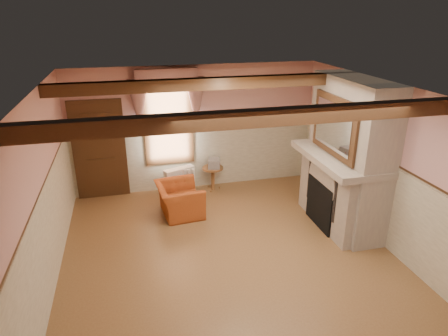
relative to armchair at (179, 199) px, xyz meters
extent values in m
cube|color=brown|center=(0.59, -1.71, -0.32)|extent=(5.50, 6.00, 0.01)
cube|color=silver|center=(0.59, -1.71, 2.48)|extent=(5.50, 6.00, 0.01)
cube|color=#CB908C|center=(0.59, 1.29, 1.08)|extent=(5.50, 0.02, 2.80)
cube|color=#CB908C|center=(0.59, -4.71, 1.08)|extent=(5.50, 0.02, 2.80)
cube|color=#CB908C|center=(-2.16, -1.71, 1.08)|extent=(0.02, 6.00, 2.80)
cube|color=#CB908C|center=(3.34, -1.71, 1.08)|extent=(0.02, 6.00, 2.80)
cube|color=black|center=(2.59, -1.11, 0.13)|extent=(0.20, 0.95, 0.90)
imported|color=#994219|center=(0.00, 0.00, 0.00)|extent=(0.94, 1.05, 0.63)
cylinder|color=brown|center=(0.91, 0.99, -0.04)|extent=(0.59, 0.59, 0.55)
cube|color=#B7AD8C|center=(0.94, 0.98, 0.33)|extent=(0.33, 0.38, 0.20)
cube|color=white|center=(0.14, 0.99, -0.02)|extent=(0.72, 0.42, 0.60)
imported|color=brown|center=(2.83, -1.28, 1.15)|extent=(0.37, 0.37, 0.09)
cube|color=black|center=(2.83, -0.61, 1.20)|extent=(0.14, 0.24, 0.20)
cylinder|color=gold|center=(2.83, -0.42, 1.24)|extent=(0.11, 0.11, 0.28)
cylinder|color=maroon|center=(2.83, -1.65, 1.18)|extent=(0.06, 0.06, 0.16)
cylinder|color=yellow|center=(2.83, -1.73, 1.16)|extent=(0.06, 0.06, 0.12)
cube|color=gray|center=(3.01, -1.11, 1.08)|extent=(0.85, 2.00, 2.80)
cube|color=gray|center=(2.83, -1.11, 1.04)|extent=(1.05, 2.05, 0.12)
cube|color=silver|center=(2.65, -1.11, 1.65)|extent=(0.06, 1.44, 1.04)
cube|color=black|center=(-1.51, 1.23, 0.73)|extent=(1.10, 0.10, 2.10)
cube|color=white|center=(-0.01, 1.26, 1.33)|extent=(1.06, 0.08, 2.02)
cube|color=gray|center=(-0.01, 1.17, 1.93)|extent=(1.30, 0.14, 1.40)
cube|color=black|center=(0.59, -2.91, 2.38)|extent=(5.50, 0.18, 0.20)
cube|color=black|center=(0.59, -0.51, 2.38)|extent=(5.50, 0.18, 0.20)
camera|label=1|loc=(-0.87, -7.24, 3.57)|focal=32.00mm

